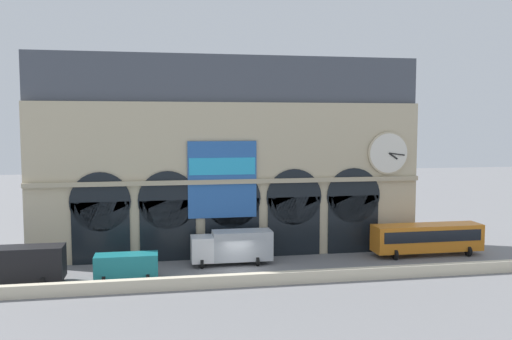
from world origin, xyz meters
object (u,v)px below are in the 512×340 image
Objects in this scene: box_truck_center at (233,246)px; bus_east at (427,238)px; box_truck_west at (18,264)px; van_midwest at (126,265)px.

bus_east is (19.45, -0.11, 0.08)m from box_truck_center.
box_truck_west is 37.65m from bus_east.
van_midwest is 0.69× the size of box_truck_center.
box_truck_center is 19.45m from bus_east.
bus_east is at bearing 6.63° from van_midwest.
box_truck_west reaches higher than bus_east.
box_truck_center is at bearing 20.16° from van_midwest.
van_midwest is 10.08m from box_truck_center.
van_midwest is (8.61, -0.18, -0.45)m from box_truck_west.
box_truck_west is at bearing -175.15° from bus_east.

